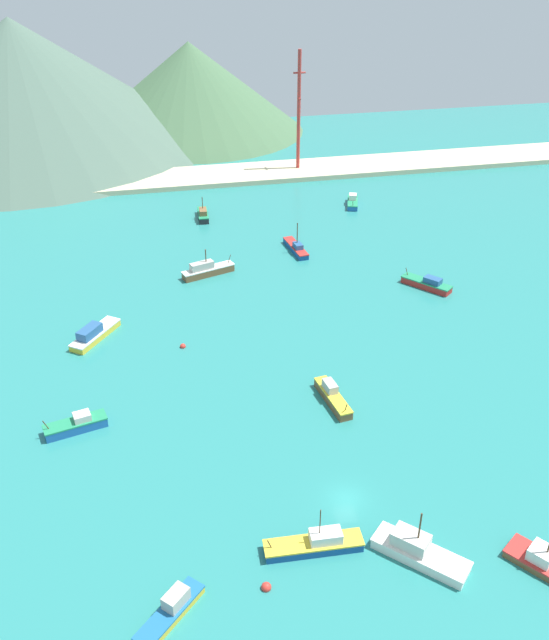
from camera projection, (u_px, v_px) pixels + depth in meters
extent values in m
cube|color=teal|center=(287.00, 359.00, 104.45)|extent=(260.00, 280.00, 0.50)
cube|color=#14478C|center=(296.00, 249.00, 137.07)|extent=(3.04, 9.58, 0.96)
cube|color=red|center=(296.00, 246.00, 136.77)|extent=(3.10, 9.77, 0.20)
cube|color=#28568C|center=(298.00, 246.00, 135.52)|extent=(1.73, 2.54, 0.98)
cylinder|color=#4C3823|center=(297.00, 233.00, 134.63)|extent=(0.18, 0.18, 4.08)
cube|color=#14478C|center=(313.00, 546.00, 72.47)|extent=(10.40, 2.92, 0.93)
cube|color=gold|center=(313.00, 543.00, 72.19)|extent=(10.61, 2.98, 0.20)
cube|color=silver|center=(326.00, 536.00, 72.00)|extent=(3.45, 1.96, 1.23)
cylinder|color=#4C3823|center=(270.00, 544.00, 71.27)|extent=(0.56, 0.15, 1.27)
cylinder|color=#4C3823|center=(320.00, 522.00, 70.77)|extent=(0.12, 0.12, 3.28)
cube|color=gold|center=(170.00, 615.00, 65.52)|extent=(7.18, 7.15, 0.72)
cube|color=#1E669E|center=(170.00, 612.00, 65.29)|extent=(7.33, 7.29, 0.20)
cube|color=#B2ADA3|center=(176.00, 598.00, 65.61)|extent=(2.92, 2.92, 1.43)
cube|color=silver|center=(420.00, 555.00, 71.39)|extent=(9.11, 9.22, 1.04)
cube|color=white|center=(421.00, 551.00, 71.07)|extent=(9.30, 9.41, 0.20)
cube|color=beige|center=(411.00, 540.00, 71.21)|extent=(4.24, 4.26, 1.58)
cylinder|color=#4C3823|center=(420.00, 526.00, 69.60)|extent=(0.19, 0.19, 3.40)
cube|color=#1E5BA8|center=(352.00, 203.00, 158.50)|extent=(4.34, 7.61, 1.02)
cube|color=#238C5B|center=(353.00, 201.00, 158.19)|extent=(4.43, 7.76, 0.20)
cube|color=silver|center=(353.00, 197.00, 158.61)|extent=(2.23, 2.48, 1.21)
cylinder|color=#4C3823|center=(353.00, 204.00, 155.07)|extent=(0.30, 0.61, 1.38)
cube|color=brown|center=(333.00, 399.00, 94.39)|extent=(3.03, 8.99, 1.15)
cube|color=gold|center=(333.00, 395.00, 94.05)|extent=(3.09, 9.17, 0.20)
cube|color=#B2ADA3|center=(330.00, 386.00, 94.58)|extent=(1.73, 2.80, 1.21)
cylinder|color=#4C3823|center=(346.00, 408.00, 90.47)|extent=(0.21, 0.67, 1.55)
cube|color=gold|center=(96.00, 335.00, 108.83)|extent=(7.90, 9.49, 0.94)
cube|color=white|center=(95.00, 332.00, 108.55)|extent=(8.06, 9.68, 0.20)
cube|color=#28568C|center=(90.00, 332.00, 107.17)|extent=(4.12, 4.65, 1.40)
cube|color=#1E5BA8|center=(76.00, 426.00, 89.29)|extent=(8.17, 4.10, 1.19)
cube|color=#238C5B|center=(75.00, 422.00, 88.94)|extent=(8.33, 4.18, 0.20)
cube|color=beige|center=(82.00, 416.00, 89.02)|extent=(2.48, 2.18, 0.94)
cylinder|color=#4C3823|center=(46.00, 425.00, 87.24)|extent=(0.69, 0.28, 1.60)
cube|color=#232328|center=(203.00, 216.00, 151.83)|extent=(2.54, 7.42, 1.19)
cube|color=#238C5B|center=(203.00, 213.00, 151.48)|extent=(2.59, 7.57, 0.20)
cube|color=brown|center=(203.00, 212.00, 150.38)|extent=(1.76, 3.19, 1.08)
cylinder|color=#4C3823|center=(202.00, 203.00, 149.99)|extent=(0.17, 0.17, 2.54)
cube|color=brown|center=(208.00, 272.00, 127.85)|extent=(9.98, 5.08, 1.26)
cube|color=white|center=(208.00, 268.00, 127.48)|extent=(10.18, 5.19, 0.20)
cube|color=#B2ADA3|center=(202.00, 266.00, 126.53)|extent=(4.64, 2.87, 1.39)
cylinder|color=#4C3823|center=(229.00, 259.00, 129.02)|extent=(0.72, 0.34, 1.70)
cylinder|color=#4C3823|center=(206.00, 255.00, 125.96)|extent=(0.19, 0.19, 2.39)
cube|color=red|center=(426.00, 285.00, 123.55)|extent=(7.46, 8.48, 1.10)
cube|color=#238C5B|center=(427.00, 282.00, 123.23)|extent=(7.60, 8.65, 0.20)
cube|color=#28568C|center=(433.00, 280.00, 122.31)|extent=(3.22, 3.42, 1.01)
cylinder|color=#4C3823|center=(407.00, 272.00, 125.09)|extent=(0.49, 0.57, 1.49)
cube|color=silver|center=(542.00, 554.00, 70.21)|extent=(3.30, 3.29, 1.36)
sphere|color=red|center=(183.00, 346.00, 106.65)|extent=(0.90, 0.90, 0.90)
sphere|color=red|center=(266.00, 587.00, 68.42)|extent=(1.03, 1.03, 1.03)
cube|color=beige|center=(212.00, 176.00, 174.74)|extent=(247.00, 14.95, 1.20)
cone|color=#4C6656|center=(19.00, 84.00, 190.69)|extent=(103.83, 103.83, 34.56)
cone|color=#476B47|center=(190.00, 87.00, 207.37)|extent=(68.08, 68.08, 25.96)
cylinder|color=#B7332D|center=(299.00, 113.00, 171.84)|extent=(0.89, 0.89, 30.13)
cylinder|color=#B7332D|center=(299.00, 73.00, 166.97)|extent=(3.01, 0.44, 0.44)
cylinder|color=#B7332D|center=(299.00, 98.00, 170.01)|extent=(0.44, 2.41, 0.44)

